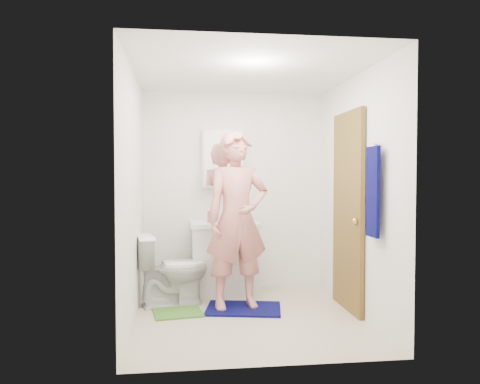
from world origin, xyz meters
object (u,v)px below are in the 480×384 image
at_px(medicine_cabinet, 223,158).
at_px(toilet, 172,269).
at_px(toothbrush_cup, 243,217).
at_px(man, 237,220).
at_px(soap_dispenser, 211,215).
at_px(towel, 373,192).
at_px(vanity_cabinet, 225,260).

distance_m(medicine_cabinet, toilet, 1.48).
relative_size(toilet, toothbrush_cup, 6.65).
relative_size(toilet, man, 0.42).
distance_m(toothbrush_cup, man, 0.76).
bearing_deg(soap_dispenser, towel, -47.17).
bearing_deg(medicine_cabinet, soap_dispenser, -120.42).
bearing_deg(medicine_cabinet, toothbrush_cup, -24.71).
distance_m(vanity_cabinet, man, 0.83).
relative_size(toothbrush_cup, man, 0.06).
distance_m(toilet, man, 0.91).
distance_m(towel, man, 1.43).
distance_m(vanity_cabinet, toothbrush_cup, 0.56).
height_order(towel, soap_dispenser, towel).
bearing_deg(vanity_cabinet, man, -83.02).
bearing_deg(soap_dispenser, man, -68.15).
relative_size(toilet, soap_dispenser, 4.19).
xyz_separation_m(toilet, toothbrush_cup, (0.84, 0.49, 0.51)).
bearing_deg(soap_dispenser, medicine_cabinet, 59.58).
bearing_deg(toilet, man, -123.41).
distance_m(towel, toilet, 2.27).
height_order(vanity_cabinet, towel, towel).
relative_size(medicine_cabinet, toilet, 0.91).
xyz_separation_m(toothbrush_cup, man, (-0.16, -0.74, 0.04)).
relative_size(vanity_cabinet, toothbrush_cup, 6.89).
height_order(medicine_cabinet, toothbrush_cup, medicine_cabinet).
distance_m(toilet, toothbrush_cup, 1.10).
distance_m(medicine_cabinet, soap_dispenser, 0.73).
relative_size(vanity_cabinet, toilet, 1.04).
xyz_separation_m(vanity_cabinet, medicine_cabinet, (0.00, 0.22, 1.20)).
xyz_separation_m(soap_dispenser, toothbrush_cup, (0.39, 0.16, -0.05)).
height_order(toothbrush_cup, man, man).
height_order(towel, toothbrush_cup, towel).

